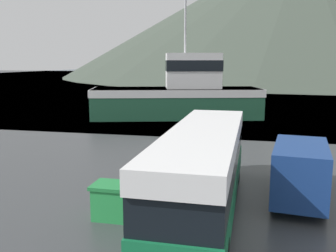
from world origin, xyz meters
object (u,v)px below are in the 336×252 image
at_px(delivery_van, 300,170).
at_px(storage_bin, 114,201).
at_px(tour_bus, 203,166).
at_px(fishing_boat, 180,94).

height_order(delivery_van, storage_bin, delivery_van).
height_order(tour_bus, storage_bin, tour_bus).
distance_m(delivery_van, fishing_boat, 22.92).
xyz_separation_m(tour_bus, storage_bin, (-2.98, -1.28, -1.11)).
distance_m(fishing_boat, storage_bin, 24.53).
relative_size(fishing_boat, storage_bin, 11.26).
relative_size(tour_bus, storage_bin, 7.14).
bearing_deg(tour_bus, storage_bin, -156.28).
xyz_separation_m(tour_bus, delivery_van, (3.62, 1.98, -0.50)).
distance_m(tour_bus, storage_bin, 3.43).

